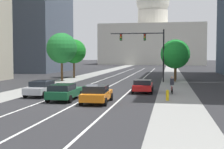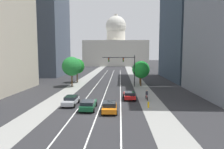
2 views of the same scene
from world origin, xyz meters
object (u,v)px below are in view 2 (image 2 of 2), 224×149
at_px(fire_hydrant, 148,105).
at_px(street_tree_mid_left, 77,66).
at_px(car_red, 129,95).
at_px(traffic_signal_mast, 125,64).
at_px(car_orange, 109,107).
at_px(car_green, 88,105).
at_px(capitol_building, 116,50).
at_px(cyclist, 147,95).
at_px(car_silver, 71,100).
at_px(street_tree_near_right, 141,70).
at_px(street_tree_near_left, 72,66).
at_px(street_tree_mid_right, 140,67).

relative_size(fire_hydrant, street_tree_mid_left, 0.14).
height_order(car_red, traffic_signal_mast, traffic_signal_mast).
height_order(car_red, car_orange, car_orange).
bearing_deg(car_green, car_orange, -108.78).
bearing_deg(traffic_signal_mast, street_tree_mid_left, 154.28).
distance_m(capitol_building, cyclist, 107.26).
height_order(fire_hydrant, street_tree_mid_left, street_tree_mid_left).
bearing_deg(car_silver, capitol_building, -1.12).
distance_m(car_silver, street_tree_near_right, 23.00).
relative_size(car_green, street_tree_near_right, 0.77).
bearing_deg(street_tree_near_left, cyclist, -39.75).
height_order(car_silver, street_tree_near_left, street_tree_near_left).
bearing_deg(car_red, car_orange, 157.11).
bearing_deg(car_silver, car_orange, -117.78).
bearing_deg(capitol_building, fire_hydrant, -86.40).
height_order(capitol_building, cyclist, capitol_building).
distance_m(street_tree_mid_left, street_tree_near_left, 6.84).
bearing_deg(car_red, capitol_building, 1.01).
height_order(traffic_signal_mast, street_tree_mid_right, traffic_signal_mast).
bearing_deg(fire_hydrant, car_green, -170.54).
height_order(capitol_building, car_orange, capitol_building).
relative_size(capitol_building, fire_hydrant, 46.37).
relative_size(car_green, street_tree_mid_left, 0.72).
xyz_separation_m(traffic_signal_mast, street_tree_near_left, (-12.57, -0.66, -0.48)).
bearing_deg(street_tree_mid_left, traffic_signal_mast, -25.72).
relative_size(car_silver, cyclist, 2.47).
bearing_deg(car_silver, traffic_signal_mast, -24.34).
height_order(traffic_signal_mast, street_tree_near_left, traffic_signal_mast).
bearing_deg(car_green, car_silver, 51.33).
bearing_deg(car_green, street_tree_mid_left, 14.74).
bearing_deg(fire_hydrant, car_orange, -156.37).
bearing_deg(street_tree_near_right, fire_hydrant, -92.80).
bearing_deg(capitol_building, car_green, -90.76).
xyz_separation_m(fire_hydrant, street_tree_near_right, (0.98, 19.97, 3.52)).
distance_m(car_green, street_tree_mid_right, 27.04).
height_order(car_orange, street_tree_near_left, street_tree_near_left).
bearing_deg(cyclist, capitol_building, -0.22).
distance_m(car_orange, street_tree_mid_left, 29.48).
relative_size(traffic_signal_mast, street_tree_mid_left, 1.19).
bearing_deg(car_silver, street_tree_mid_right, -27.99).
bearing_deg(street_tree_near_right, street_tree_mid_left, 163.38).
bearing_deg(car_red, car_green, 136.51).
distance_m(fire_hydrant, street_tree_near_left, 24.30).
distance_m(car_orange, street_tree_near_left, 23.25).
relative_size(car_silver, street_tree_near_right, 0.70).
distance_m(car_red, car_silver, 10.03).
distance_m(car_silver, car_orange, 6.89).
bearing_deg(car_red, street_tree_mid_left, 32.58).
distance_m(car_red, street_tree_mid_right, 19.02).
bearing_deg(cyclist, car_green, 121.03).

